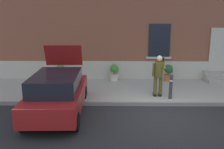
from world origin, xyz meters
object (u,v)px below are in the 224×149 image
(planter_olive, at_px, (61,72))
(planter_terracotta, at_px, (168,72))
(bollard_far_left, at_px, (61,85))
(person_on_phone, at_px, (159,73))
(planter_cream, at_px, (114,72))
(hatchback_car_red, at_px, (58,92))
(bollard_near_person, at_px, (171,85))

(planter_olive, bearing_deg, planter_terracotta, -0.18)
(bollard_far_left, bearing_deg, person_on_phone, 4.24)
(bollard_far_left, bearing_deg, planter_olive, 102.45)
(planter_olive, distance_m, planter_cream, 2.79)
(person_on_phone, relative_size, planter_terracotta, 2.03)
(planter_olive, relative_size, planter_terracotta, 1.00)
(planter_cream, bearing_deg, bollard_far_left, -127.54)
(hatchback_car_red, xyz_separation_m, planter_olive, (-0.78, 4.04, -0.19))
(bollard_far_left, relative_size, planter_cream, 1.22)
(person_on_phone, bearing_deg, planter_cream, 123.80)
(hatchback_car_red, relative_size, planter_olive, 4.79)
(planter_olive, bearing_deg, planter_cream, 0.48)
(bollard_near_person, distance_m, planter_cream, 3.64)
(hatchback_car_red, bearing_deg, person_on_phone, 21.82)
(planter_olive, distance_m, planter_terracotta, 5.57)
(hatchback_car_red, xyz_separation_m, person_on_phone, (3.84, 1.54, 0.35))
(bollard_far_left, bearing_deg, bollard_near_person, 0.00)
(bollard_far_left, bearing_deg, planter_cream, 52.46)
(bollard_near_person, relative_size, person_on_phone, 0.60)
(bollard_far_left, distance_m, planter_olive, 2.87)
(hatchback_car_red, xyz_separation_m, bollard_near_person, (4.30, 1.24, -0.09))
(bollard_near_person, height_order, planter_terracotta, bollard_near_person)
(person_on_phone, relative_size, planter_cream, 2.03)
(bollard_near_person, bearing_deg, person_on_phone, 147.54)
(planter_olive, bearing_deg, person_on_phone, -28.48)
(bollard_far_left, bearing_deg, hatchback_car_red, -82.64)
(bollard_near_person, relative_size, planter_cream, 1.22)
(person_on_phone, height_order, planter_olive, person_on_phone)
(bollard_near_person, bearing_deg, hatchback_car_red, -163.92)
(planter_olive, height_order, planter_terracotta, same)
(hatchback_car_red, bearing_deg, bollard_near_person, 16.08)
(bollard_near_person, xyz_separation_m, person_on_phone, (-0.47, 0.30, 0.44))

